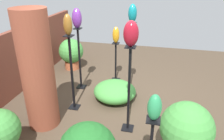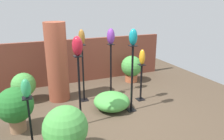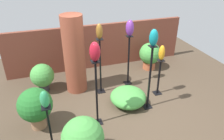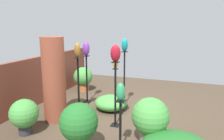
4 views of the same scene
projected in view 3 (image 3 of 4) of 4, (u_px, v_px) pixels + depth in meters
ground_plane at (126, 110)px, 5.18m from camera, size 8.00×8.00×0.00m
brick_wall_back at (98, 46)px, 6.86m from camera, size 5.60×0.12×1.39m
brick_pillar at (74, 55)px, 5.50m from camera, size 0.54×0.54×2.03m
pedestal_ruby at (97, 97)px, 4.46m from camera, size 0.20×0.20×1.50m
pedestal_bronze at (100, 69)px, 5.53m from camera, size 0.20×0.20×1.49m
pedestal_teal at (150, 81)px, 4.93m from camera, size 0.20×0.20×1.58m
pedestal_amber at (159, 79)px, 5.58m from camera, size 0.20×0.20×0.97m
pedestal_jade at (50, 131)px, 3.94m from camera, size 0.20×0.20×0.99m
pedestal_violet at (128, 63)px, 5.92m from camera, size 0.20×0.20×1.42m
art_vase_ruby at (95, 52)px, 3.98m from camera, size 0.21×0.23×0.38m
art_vase_bronze at (99, 31)px, 5.07m from camera, size 0.16×0.16×0.37m
art_vase_teal at (154, 38)px, 4.44m from camera, size 0.19×0.17×0.36m
art_vase_amber at (162, 53)px, 5.24m from camera, size 0.15×0.16×0.39m
art_vase_jade at (45, 99)px, 3.61m from camera, size 0.16×0.16×0.32m
art_vase_violet at (130, 28)px, 5.46m from camera, size 0.21×0.20×0.42m
potted_plant_near_pillar at (83, 140)px, 3.67m from camera, size 0.73×0.73×0.92m
potted_plant_front_left at (35, 106)px, 4.43m from camera, size 0.71×0.71×0.93m
potted_plant_mid_left at (42, 76)px, 5.70m from camera, size 0.61×0.61×0.77m
potted_plant_back_center at (150, 55)px, 6.82m from camera, size 0.67×0.67×0.85m
foliage_bed_west at (128, 97)px, 5.30m from camera, size 0.87×0.89×0.39m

